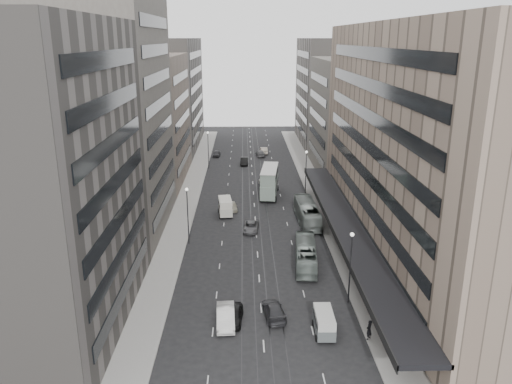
{
  "coord_description": "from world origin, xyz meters",
  "views": [
    {
      "loc": [
        -1.76,
        -53.98,
        28.1
      ],
      "look_at": [
        0.08,
        19.91,
        5.19
      ],
      "focal_mm": 35.0,
      "sensor_mm": 36.0,
      "label": 1
    }
  ],
  "objects": [
    {
      "name": "sedan_4",
      "position": [
        -3.82,
        26.26,
        0.69
      ],
      "size": [
        1.99,
        4.16,
        1.37
      ],
      "primitive_type": "imported",
      "rotation": [
        0.0,
        0.0,
        0.09
      ],
      "color": "#9C9782",
      "rests_on": "ground"
    },
    {
      "name": "building_left_d",
      "position": [
        -21.5,
        79.0,
        14.0
      ],
      "size": [
        15.0,
        38.0,
        28.0
      ],
      "primitive_type": "cube",
      "color": "slate",
      "rests_on": "ground"
    },
    {
      "name": "pedestrian",
      "position": [
        10.2,
        -12.29,
        1.16
      ],
      "size": [
        0.87,
        0.87,
        2.03
      ],
      "primitive_type": "imported",
      "rotation": [
        0.0,
        0.0,
        3.92
      ],
      "color": "black",
      "rests_on": "sidewalk_right"
    },
    {
      "name": "building_left_b",
      "position": [
        -21.5,
        19.0,
        17.0
      ],
      "size": [
        15.0,
        26.0,
        34.0
      ],
      "primitive_type": "cube",
      "color": "#524D47",
      "rests_on": "ground"
    },
    {
      "name": "sedan_7",
      "position": [
        2.29,
        66.71,
        0.72
      ],
      "size": [
        2.63,
        5.17,
        1.44
      ],
      "primitive_type": "imported",
      "rotation": [
        0.0,
        0.0,
        3.27
      ],
      "color": "#545356",
      "rests_on": "ground"
    },
    {
      "name": "panel_van",
      "position": [
        -4.9,
        23.81,
        1.57
      ],
      "size": [
        2.63,
        4.72,
        2.85
      ],
      "rotation": [
        0.0,
        0.0,
        0.11
      ],
      "color": "#BBB9A9",
      "rests_on": "ground"
    },
    {
      "name": "double_decker",
      "position": [
        2.9,
        34.15,
        2.89
      ],
      "size": [
        3.97,
        10.06,
        5.36
      ],
      "rotation": [
        0.0,
        0.0,
        -0.12
      ],
      "color": "gray",
      "rests_on": "ground"
    },
    {
      "name": "bus_near",
      "position": [
        6.11,
        4.6,
        1.49
      ],
      "size": [
        3.48,
        10.86,
        2.97
      ],
      "primitive_type": "imported",
      "rotation": [
        0.0,
        0.0,
        3.05
      ],
      "color": "gray",
      "rests_on": "ground"
    },
    {
      "name": "building_right_mid",
      "position": [
        21.5,
        52.0,
        12.0
      ],
      "size": [
        15.0,
        28.0,
        24.0
      ],
      "primitive_type": "cube",
      "color": "#524D47",
      "rests_on": "ground"
    },
    {
      "name": "sedan_8",
      "position": [
        -8.5,
        66.69,
        0.72
      ],
      "size": [
        1.96,
        4.33,
        1.44
      ],
      "primitive_type": "imported",
      "rotation": [
        0.0,
        0.0,
        -0.06
      ],
      "color": "#2B2B2E",
      "rests_on": "ground"
    },
    {
      "name": "lamp_right_near",
      "position": [
        9.7,
        -5.0,
        5.2
      ],
      "size": [
        0.44,
        0.44,
        8.32
      ],
      "color": "#262628",
      "rests_on": "ground"
    },
    {
      "name": "building_left_c",
      "position": [
        -21.5,
        46.0,
        12.5
      ],
      "size": [
        15.0,
        28.0,
        25.0
      ],
      "primitive_type": "cube",
      "color": "#7A6A5E",
      "rests_on": "ground"
    },
    {
      "name": "bus_far",
      "position": [
        8.17,
        20.07,
        1.66
      ],
      "size": [
        3.12,
        12.0,
        3.32
      ],
      "primitive_type": "imported",
      "rotation": [
        0.0,
        0.0,
        3.17
      ],
      "color": "gray",
      "rests_on": "ground"
    },
    {
      "name": "sedan_2",
      "position": [
        -0.79,
        16.63,
        0.66
      ],
      "size": [
        2.65,
        4.95,
        1.32
      ],
      "primitive_type": "imported",
      "rotation": [
        0.0,
        0.0,
        -0.1
      ],
      "color": "#555457",
      "rests_on": "ground"
    },
    {
      "name": "building_left_a",
      "position": [
        -21.5,
        -8.0,
        15.0
      ],
      "size": [
        15.0,
        28.0,
        30.0
      ],
      "primitive_type": "cube",
      "color": "slate",
      "rests_on": "ground"
    },
    {
      "name": "lamp_right_far",
      "position": [
        9.7,
        35.0,
        5.2
      ],
      "size": [
        0.44,
        0.44,
        8.32
      ],
      "color": "#262628",
      "rests_on": "ground"
    },
    {
      "name": "building_right_far",
      "position": [
        21.5,
        82.0,
        14.0
      ],
      "size": [
        15.0,
        32.0,
        28.0
      ],
      "primitive_type": "cube",
      "color": "slate",
      "rests_on": "ground"
    },
    {
      "name": "sedan_0",
      "position": [
        -2.94,
        -8.64,
        0.75
      ],
      "size": [
        2.18,
        4.57,
        1.51
      ],
      "primitive_type": "imported",
      "rotation": [
        0.0,
        0.0,
        -0.09
      ],
      "color": "black",
      "rests_on": "ground"
    },
    {
      "name": "ground",
      "position": [
        0.0,
        0.0,
        0.0
      ],
      "size": [
        220.0,
        220.0,
        0.0
      ],
      "primitive_type": "plane",
      "color": "black",
      "rests_on": "ground"
    },
    {
      "name": "vw_microbus",
      "position": [
        6.05,
        -10.96,
        1.27
      ],
      "size": [
        2.0,
        4.26,
        2.28
      ],
      "rotation": [
        0.0,
        0.0,
        -0.02
      ],
      "color": "#53595A",
      "rests_on": "ground"
    },
    {
      "name": "sedan_3",
      "position": [
        1.26,
        -7.77,
        0.73
      ],
      "size": [
        2.7,
        5.26,
        1.46
      ],
      "primitive_type": "imported",
      "rotation": [
        0.0,
        0.0,
        3.28
      ],
      "color": "#29292C",
      "rests_on": "ground"
    },
    {
      "name": "sidewalk_right",
      "position": [
        12.0,
        37.5,
        0.07
      ],
      "size": [
        4.0,
        125.0,
        0.15
      ],
      "primitive_type": "cube",
      "color": "gray",
      "rests_on": "ground"
    },
    {
      "name": "lamp_left_far",
      "position": [
        -9.7,
        55.0,
        5.2
      ],
      "size": [
        0.44,
        0.44,
        8.32
      ],
      "color": "#262628",
      "rests_on": "ground"
    },
    {
      "name": "sedan_6",
      "position": [
        2.46,
        40.79,
        0.73
      ],
      "size": [
        2.7,
        5.4,
        1.47
      ],
      "primitive_type": "imported",
      "rotation": [
        0.0,
        0.0,
        3.19
      ],
      "color": "silver",
      "rests_on": "ground"
    },
    {
      "name": "sedan_1",
      "position": [
        -3.75,
        -9.04,
        0.86
      ],
      "size": [
        2.07,
        5.29,
        1.72
      ],
      "primitive_type": "imported",
      "rotation": [
        0.0,
        0.0,
        0.05
      ],
      "color": "white",
      "rests_on": "ground"
    },
    {
      "name": "sidewalk_left",
      "position": [
        -12.0,
        37.5,
        0.07
      ],
      "size": [
        4.0,
        125.0,
        0.15
      ],
      "primitive_type": "cube",
      "color": "gray",
      "rests_on": "ground"
    },
    {
      "name": "department_store",
      "position": [
        21.45,
        8.0,
        14.95
      ],
      "size": [
        19.2,
        60.0,
        30.0
      ],
      "color": "gray",
      "rests_on": "ground"
    },
    {
      "name": "lamp_left_near",
      "position": [
        -9.7,
        12.0,
        5.2
      ],
      "size": [
        0.44,
        0.44,
        8.32
      ],
      "color": "#262628",
      "rests_on": "ground"
    },
    {
      "name": "sedan_5",
      "position": [
        -1.68,
        58.2,
        0.81
      ],
      "size": [
        1.8,
        4.96,
        1.63
      ],
      "primitive_type": "imported",
      "rotation": [
        0.0,
        0.0,
        -0.02
      ],
      "color": "black",
      "rests_on": "ground"
    },
    {
      "name": "sedan_9",
      "position": [
        3.25,
        69.64,
        0.82
      ],
      "size": [
        1.94,
        5.06,
        1.64
      ],
      "primitive_type": "imported",
      "rotation": [
        0.0,
        0.0,
        3.18
      ],
      "color": "#A89C8B",
      "rests_on": "ground"
    }
  ]
}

